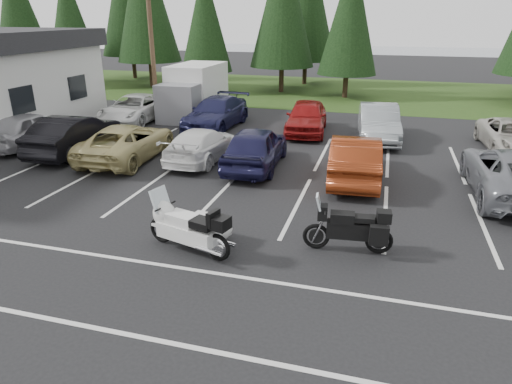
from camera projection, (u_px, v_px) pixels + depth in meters
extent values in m
plane|color=black|center=(274.00, 216.00, 13.62)|extent=(120.00, 120.00, 0.00)
cube|color=#213C13|center=(347.00, 92.00, 35.13)|extent=(80.00, 16.00, 0.01)
cube|color=slate|center=(398.00, 58.00, 61.90)|extent=(70.00, 50.00, 0.02)
cylinder|color=#473321|center=(151.00, 36.00, 25.26)|extent=(0.26, 0.26, 9.00)
cube|color=silver|center=(288.00, 193.00, 15.41)|extent=(32.00, 16.00, 0.01)
cylinder|color=#332316|center=(27.00, 67.00, 40.41)|extent=(0.36, 0.36, 2.50)
cone|color=black|center=(17.00, 6.00, 38.59)|extent=(4.58, 4.58, 8.84)
cylinder|color=#332316|center=(77.00, 73.00, 37.79)|extent=(0.36, 0.36, 2.16)
cone|color=black|center=(69.00, 17.00, 36.21)|extent=(3.96, 3.96, 7.65)
cylinder|color=#332316|center=(151.00, 69.00, 37.59)|extent=(0.36, 0.36, 2.78)
cylinder|color=#332316|center=(207.00, 78.00, 35.07)|extent=(0.36, 0.36, 2.11)
cone|color=black|center=(205.00, 19.00, 33.53)|extent=(3.87, 3.87, 7.48)
cylinder|color=#332316|center=(281.00, 74.00, 34.93)|extent=(0.36, 0.36, 2.62)
cone|color=black|center=(283.00, 0.00, 33.02)|extent=(4.80, 4.80, 9.27)
cylinder|color=#332316|center=(346.00, 82.00, 32.57)|extent=(0.36, 0.36, 2.26)
cone|color=black|center=(350.00, 14.00, 30.92)|extent=(4.14, 4.14, 7.99)
cylinder|color=#332316|center=(134.00, 62.00, 42.35)|extent=(0.36, 0.36, 2.88)
cylinder|color=#332316|center=(305.00, 68.00, 38.78)|extent=(0.36, 0.36, 2.71)
imported|color=#AEADB2|center=(30.00, 129.00, 20.65)|extent=(1.88, 4.62, 1.57)
imported|color=black|center=(74.00, 134.00, 19.54)|extent=(1.98, 5.09, 1.65)
imported|color=tan|center=(127.00, 142.00, 18.75)|extent=(2.67, 5.36, 1.46)
imported|color=white|center=(202.00, 145.00, 18.62)|extent=(2.00, 4.62, 1.32)
imported|color=#171739|center=(256.00, 147.00, 17.71)|extent=(2.16, 4.88, 1.63)
imported|color=maroon|center=(355.00, 158.00, 16.41)|extent=(2.02, 5.02, 1.62)
imported|color=white|center=(135.00, 109.00, 25.32)|extent=(2.58, 5.34, 1.46)
imported|color=#191A3E|center=(216.00, 113.00, 23.97)|extent=(2.48, 5.48, 1.56)
imported|color=maroon|center=(307.00, 117.00, 22.92)|extent=(2.33, 4.91, 1.62)
imported|color=gray|center=(379.00, 123.00, 21.63)|extent=(2.21, 5.14, 1.65)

